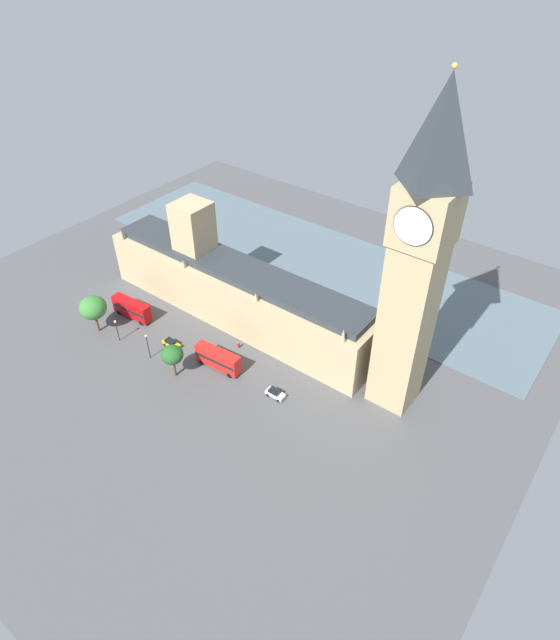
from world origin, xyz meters
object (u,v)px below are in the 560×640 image
object	(u,v)px
car_yellow_cab_trailing	(171,343)
clock_tower	(418,260)
pedestrian_opposite_hall	(239,345)
double_decker_bus_leading	(132,308)
double_decker_bus_near_tower	(218,359)
parliament_building	(234,288)
street_lamp_midblock	(116,327)
car_white_by_river_gate	(275,393)
plane_tree_far_end	(172,355)
plane_tree_kerbside	(93,308)
street_lamp_corner	(147,342)

from	to	relation	value
car_yellow_cab_trailing	clock_tower	bearing A→B (deg)	110.27
pedestrian_opposite_hall	double_decker_bus_leading	bearing A→B (deg)	80.56
double_decker_bus_leading	double_decker_bus_near_tower	distance (m)	28.29
parliament_building	street_lamp_midblock	size ratio (longest dim) A/B	12.31
car_white_by_river_gate	street_lamp_midblock	size ratio (longest dim) A/B	0.71
plane_tree_far_end	plane_tree_kerbside	bearing A→B (deg)	-89.10
double_decker_bus_leading	plane_tree_kerbside	distance (m)	9.51
clock_tower	car_white_by_river_gate	xyz separation A→B (m)	(14.55, -18.71, -31.37)
pedestrian_opposite_hall	street_lamp_midblock	distance (m)	27.70
double_decker_bus_leading	double_decker_bus_near_tower	world-z (taller)	same
street_lamp_midblock	parliament_building	bearing A→B (deg)	148.01
parliament_building	plane_tree_far_end	bearing A→B (deg)	9.16
parliament_building	plane_tree_kerbside	bearing A→B (deg)	-41.59
clock_tower	street_lamp_corner	world-z (taller)	clock_tower
car_white_by_river_gate	plane_tree_kerbside	size ratio (longest dim) A/B	0.44
clock_tower	parliament_building	bearing A→B (deg)	-91.39
double_decker_bus_leading	car_white_by_river_gate	bearing A→B (deg)	-94.05
car_white_by_river_gate	car_yellow_cab_trailing	bearing A→B (deg)	-87.47
car_yellow_cab_trailing	plane_tree_kerbside	size ratio (longest dim) A/B	0.47
clock_tower	street_lamp_corner	xyz separation A→B (m)	(22.04, -47.58, -27.69)
plane_tree_kerbside	street_lamp_midblock	distance (m)	7.15
plane_tree_kerbside	street_lamp_corner	xyz separation A→B (m)	(-0.85, 16.66, -2.10)
parliament_building	double_decker_bus_leading	distance (m)	24.97
double_decker_bus_near_tower	plane_tree_kerbside	xyz separation A→B (m)	(7.67, -30.74, 4.03)
street_lamp_corner	clock_tower	bearing A→B (deg)	114.85
clock_tower	pedestrian_opposite_hall	world-z (taller)	clock_tower
double_decker_bus_leading	plane_tree_far_end	bearing A→B (deg)	-113.35
double_decker_bus_leading	plane_tree_kerbside	size ratio (longest dim) A/B	1.14
plane_tree_far_end	car_yellow_cab_trailing	bearing A→B (deg)	-128.57
parliament_building	car_white_by_river_gate	distance (m)	29.66
pedestrian_opposite_hall	clock_tower	bearing A→B (deg)	-100.97
clock_tower	car_yellow_cab_trailing	xyz separation A→B (m)	(16.54, -46.66, -31.37)
double_decker_bus_leading	parliament_building	bearing A→B (deg)	-54.30
parliament_building	double_decker_bus_near_tower	distance (m)	19.50
double_decker_bus_near_tower	plane_tree_kerbside	bearing A→B (deg)	-80.59
pedestrian_opposite_hall	street_lamp_midblock	xyz separation A→B (m)	(14.62, -23.29, 3.37)
car_yellow_cab_trailing	plane_tree_kerbside	xyz separation A→B (m)	(6.34, -17.57, 5.78)
double_decker_bus_near_tower	car_yellow_cab_trailing	bearing A→B (deg)	-88.84
car_white_by_river_gate	street_lamp_corner	xyz separation A→B (m)	(7.48, -28.87, 3.68)
double_decker_bus_leading	pedestrian_opposite_hall	bearing A→B (deg)	-79.97
car_yellow_cab_trailing	street_lamp_midblock	xyz separation A→B (m)	(5.77, -10.93, 3.19)
car_yellow_cab_trailing	pedestrian_opposite_hall	distance (m)	15.21
plane_tree_far_end	plane_tree_kerbside	distance (m)	25.05
parliament_building	street_lamp_corner	distance (m)	23.74
double_decker_bus_near_tower	plane_tree_far_end	world-z (taller)	plane_tree_far_end
double_decker_bus_leading	car_yellow_cab_trailing	size ratio (longest dim) A/B	2.42
car_yellow_cab_trailing	car_white_by_river_gate	size ratio (longest dim) A/B	1.08
car_yellow_cab_trailing	street_lamp_midblock	bearing A→B (deg)	-61.42
clock_tower	double_decker_bus_leading	size ratio (longest dim) A/B	5.84
parliament_building	plane_tree_far_end	xyz separation A→B (m)	(23.54, 3.80, -1.90)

